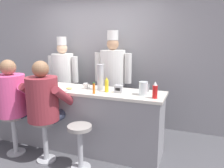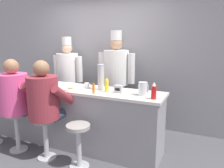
{
  "view_description": "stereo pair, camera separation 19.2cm",
  "coord_description": "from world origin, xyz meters",
  "px_view_note": "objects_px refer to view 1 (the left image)",
  "views": [
    {
      "loc": [
        1.87,
        -2.61,
        1.74
      ],
      "look_at": [
        0.77,
        0.27,
        1.1
      ],
      "focal_mm": 35.0,
      "sensor_mm": 36.0,
      "label": 1
    },
    {
      "loc": [
        2.04,
        -2.54,
        1.74
      ],
      "look_at": [
        0.77,
        0.27,
        1.1
      ],
      "focal_mm": 35.0,
      "sensor_mm": 36.0,
      "label": 2
    }
  ],
  "objects_px": {
    "diner_seated_maroon": "(44,101)",
    "cook_in_whites_far": "(113,76)",
    "water_pitcher_clear": "(143,88)",
    "ketchup_bottle_red": "(155,90)",
    "mustard_bottle_yellow": "(107,85)",
    "hot_sauce_bottle_orange": "(94,88)",
    "diner_seated_pink": "(13,97)",
    "cup_stack_steel": "(100,77)",
    "coffee_mug_white": "(86,86)",
    "breakfast_plate": "(69,89)",
    "cereal_bowl": "(42,83)",
    "empty_stool_round": "(80,140)",
    "cook_in_whites_near": "(63,76)",
    "napkin_dispenser_chrome": "(118,89)"
  },
  "relations": [
    {
      "from": "hot_sauce_bottle_orange",
      "to": "diner_seated_pink",
      "type": "relative_size",
      "value": 0.11
    },
    {
      "from": "mustard_bottle_yellow",
      "to": "cup_stack_steel",
      "type": "relative_size",
      "value": 0.57
    },
    {
      "from": "mustard_bottle_yellow",
      "to": "cereal_bowl",
      "type": "distance_m",
      "value": 1.25
    },
    {
      "from": "ketchup_bottle_red",
      "to": "mustard_bottle_yellow",
      "type": "height_order",
      "value": "ketchup_bottle_red"
    },
    {
      "from": "ketchup_bottle_red",
      "to": "water_pitcher_clear",
      "type": "xyz_separation_m",
      "value": [
        -0.18,
        0.12,
        -0.01
      ]
    },
    {
      "from": "diner_seated_pink",
      "to": "cook_in_whites_far",
      "type": "height_order",
      "value": "cook_in_whites_far"
    },
    {
      "from": "water_pitcher_clear",
      "to": "mustard_bottle_yellow",
      "type": "bearing_deg",
      "value": -177.59
    },
    {
      "from": "cup_stack_steel",
      "to": "empty_stool_round",
      "type": "distance_m",
      "value": 0.95
    },
    {
      "from": "napkin_dispenser_chrome",
      "to": "empty_stool_round",
      "type": "xyz_separation_m",
      "value": [
        -0.36,
        -0.52,
        -0.61
      ]
    },
    {
      "from": "cup_stack_steel",
      "to": "cereal_bowl",
      "type": "bearing_deg",
      "value": 178.34
    },
    {
      "from": "cup_stack_steel",
      "to": "water_pitcher_clear",
      "type": "bearing_deg",
      "value": -4.73
    },
    {
      "from": "mustard_bottle_yellow",
      "to": "diner_seated_maroon",
      "type": "distance_m",
      "value": 0.9
    },
    {
      "from": "water_pitcher_clear",
      "to": "cup_stack_steel",
      "type": "height_order",
      "value": "cup_stack_steel"
    },
    {
      "from": "ketchup_bottle_red",
      "to": "mustard_bottle_yellow",
      "type": "xyz_separation_m",
      "value": [
        -0.72,
        0.09,
        -0.0
      ]
    },
    {
      "from": "diner_seated_pink",
      "to": "empty_stool_round",
      "type": "xyz_separation_m",
      "value": [
        1.14,
        -0.04,
        -0.47
      ]
    },
    {
      "from": "water_pitcher_clear",
      "to": "breakfast_plate",
      "type": "relative_size",
      "value": 0.82
    },
    {
      "from": "water_pitcher_clear",
      "to": "ketchup_bottle_red",
      "type": "bearing_deg",
      "value": -33.13
    },
    {
      "from": "ketchup_bottle_red",
      "to": "cook_in_whites_far",
      "type": "height_order",
      "value": "cook_in_whites_far"
    },
    {
      "from": "breakfast_plate",
      "to": "diner_seated_maroon",
      "type": "bearing_deg",
      "value": -117.09
    },
    {
      "from": "cereal_bowl",
      "to": "cup_stack_steel",
      "type": "xyz_separation_m",
      "value": [
        1.11,
        -0.03,
        0.17
      ]
    },
    {
      "from": "diner_seated_maroon",
      "to": "cook_in_whites_far",
      "type": "relative_size",
      "value": 0.77
    },
    {
      "from": "coffee_mug_white",
      "to": "diner_seated_maroon",
      "type": "distance_m",
      "value": 0.68
    },
    {
      "from": "cook_in_whites_near",
      "to": "empty_stool_round",
      "type": "bearing_deg",
      "value": -50.88
    },
    {
      "from": "diner_seated_maroon",
      "to": "cook_in_whites_near",
      "type": "bearing_deg",
      "value": 113.5
    },
    {
      "from": "breakfast_plate",
      "to": "cook_in_whites_far",
      "type": "xyz_separation_m",
      "value": [
        0.29,
        1.1,
        0.05
      ]
    },
    {
      "from": "hot_sauce_bottle_orange",
      "to": "mustard_bottle_yellow",
      "type": "bearing_deg",
      "value": 50.32
    },
    {
      "from": "cook_in_whites_near",
      "to": "cook_in_whites_far",
      "type": "relative_size",
      "value": 0.94
    },
    {
      "from": "cereal_bowl",
      "to": "mustard_bottle_yellow",
      "type": "bearing_deg",
      "value": -5.07
    },
    {
      "from": "hot_sauce_bottle_orange",
      "to": "water_pitcher_clear",
      "type": "height_order",
      "value": "water_pitcher_clear"
    },
    {
      "from": "water_pitcher_clear",
      "to": "empty_stool_round",
      "type": "height_order",
      "value": "water_pitcher_clear"
    },
    {
      "from": "diner_seated_pink",
      "to": "diner_seated_maroon",
      "type": "relative_size",
      "value": 1.0
    },
    {
      "from": "mustard_bottle_yellow",
      "to": "napkin_dispenser_chrome",
      "type": "xyz_separation_m",
      "value": [
        0.18,
        0.02,
        -0.05
      ]
    },
    {
      "from": "diner_seated_pink",
      "to": "cook_in_whites_far",
      "type": "xyz_separation_m",
      "value": [
        1.04,
        1.46,
        0.15
      ]
    },
    {
      "from": "hot_sauce_bottle_orange",
      "to": "cereal_bowl",
      "type": "xyz_separation_m",
      "value": [
        -1.12,
        0.27,
        -0.05
      ]
    },
    {
      "from": "hot_sauce_bottle_orange",
      "to": "breakfast_plate",
      "type": "distance_m",
      "value": 0.44
    },
    {
      "from": "mustard_bottle_yellow",
      "to": "water_pitcher_clear",
      "type": "relative_size",
      "value": 1.19
    },
    {
      "from": "water_pitcher_clear",
      "to": "diner_seated_maroon",
      "type": "height_order",
      "value": "diner_seated_maroon"
    },
    {
      "from": "hot_sauce_bottle_orange",
      "to": "diner_seated_pink",
      "type": "height_order",
      "value": "diner_seated_pink"
    },
    {
      "from": "water_pitcher_clear",
      "to": "cook_in_whites_near",
      "type": "height_order",
      "value": "cook_in_whites_near"
    },
    {
      "from": "diner_seated_maroon",
      "to": "hot_sauce_bottle_orange",
      "type": "bearing_deg",
      "value": 26.26
    },
    {
      "from": "diner_seated_pink",
      "to": "empty_stool_round",
      "type": "height_order",
      "value": "diner_seated_pink"
    },
    {
      "from": "ketchup_bottle_red",
      "to": "empty_stool_round",
      "type": "xyz_separation_m",
      "value": [
        -0.9,
        -0.41,
        -0.66
      ]
    },
    {
      "from": "mustard_bottle_yellow",
      "to": "breakfast_plate",
      "type": "height_order",
      "value": "mustard_bottle_yellow"
    },
    {
      "from": "mustard_bottle_yellow",
      "to": "empty_stool_round",
      "type": "xyz_separation_m",
      "value": [
        -0.18,
        -0.5,
        -0.66
      ]
    },
    {
      "from": "napkin_dispenser_chrome",
      "to": "cook_in_whites_far",
      "type": "relative_size",
      "value": 0.06
    },
    {
      "from": "water_pitcher_clear",
      "to": "napkin_dispenser_chrome",
      "type": "relative_size",
      "value": 1.57
    },
    {
      "from": "mustard_bottle_yellow",
      "to": "hot_sauce_bottle_orange",
      "type": "xyz_separation_m",
      "value": [
        -0.13,
        -0.16,
        -0.03
      ]
    },
    {
      "from": "coffee_mug_white",
      "to": "mustard_bottle_yellow",
      "type": "bearing_deg",
      "value": -13.74
    },
    {
      "from": "ketchup_bottle_red",
      "to": "breakfast_plate",
      "type": "xyz_separation_m",
      "value": [
        -1.28,
        -0.01,
        -0.09
      ]
    },
    {
      "from": "diner_seated_maroon",
      "to": "napkin_dispenser_chrome",
      "type": "bearing_deg",
      "value": 27.66
    }
  ]
}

